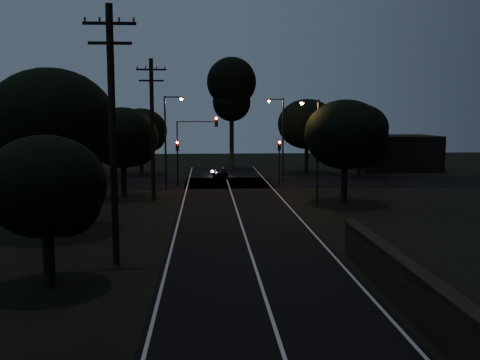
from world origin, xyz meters
TOP-DOWN VIEW (x-y plane):
  - road_surface at (0.00, 31.12)m, footprint 60.00×70.00m
  - utility_pole_mid at (-6.00, 15.00)m, footprint 2.20×0.30m
  - utility_pole_far at (-6.00, 32.00)m, footprint 2.20×0.30m
  - tree_left_b at (-7.84, 11.91)m, footprint 4.50×4.50m
  - tree_left_c at (-10.25, 21.86)m, footprint 7.11×7.11m
  - tree_left_d at (-8.30, 33.89)m, footprint 5.52×5.52m
  - tree_far_nw at (-8.80, 49.89)m, footprint 5.60×5.60m
  - tree_far_w at (-13.78, 45.87)m, footprint 6.34×6.34m
  - tree_far_ne at (9.23, 49.87)m, footprint 6.41×6.41m
  - tree_far_e at (14.21, 46.88)m, footprint 5.93×5.93m
  - tree_right_a at (8.21, 29.88)m, footprint 5.92×5.92m
  - tall_pine at (1.00, 55.00)m, footprint 5.75×5.75m
  - building_left at (-20.00, 52.00)m, footprint 10.00×8.00m
  - building_right at (20.00, 53.00)m, footprint 9.00×7.00m
  - signal_left at (-4.60, 39.99)m, footprint 0.28×0.35m
  - signal_right at (4.60, 39.99)m, footprint 0.28×0.35m
  - signal_mast at (-2.91, 39.99)m, footprint 3.70×0.35m
  - streetlight_a at (-5.31, 38.00)m, footprint 1.66×0.26m
  - streetlight_b at (5.31, 44.00)m, footprint 1.66×0.26m
  - streetlight_c at (5.83, 30.00)m, footprint 1.46×0.26m
  - car at (-0.60, 46.00)m, footprint 1.69×3.28m

SIDE VIEW (x-z plane):
  - road_surface at x=0.00m, z-range 0.00..0.03m
  - car at x=-0.60m, z-range 0.00..1.07m
  - building_right at x=20.00m, z-range 0.00..4.00m
  - building_left at x=-20.00m, z-range 0.00..4.40m
  - signal_left at x=-4.60m, z-range 0.79..4.89m
  - signal_right at x=4.60m, z-range 0.79..4.89m
  - tree_left_b at x=-7.84m, z-range 0.85..6.57m
  - signal_mast at x=-2.91m, z-range 1.21..7.46m
  - streetlight_c at x=5.83m, z-range 0.60..8.10m
  - tree_left_d at x=-8.30m, z-range 1.04..8.04m
  - tree_far_nw at x=-8.80m, z-range 1.04..8.14m
  - streetlight_a at x=-5.31m, z-range 0.64..8.64m
  - streetlight_b at x=5.31m, z-range 0.64..8.64m
  - tree_far_e at x=14.21m, z-range 1.11..8.63m
  - tree_right_a at x=8.21m, z-range 1.12..8.64m
  - tree_far_ne at x=9.23m, z-range 1.19..9.30m
  - tree_far_w at x=-13.78m, z-range 1.21..9.29m
  - utility_pole_far at x=-6.00m, z-range 0.23..10.73m
  - utility_pole_mid at x=-6.00m, z-range 0.24..11.24m
  - tree_left_c at x=-10.25m, z-range 1.32..10.30m
  - tall_pine at x=1.00m, z-range 2.88..15.94m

